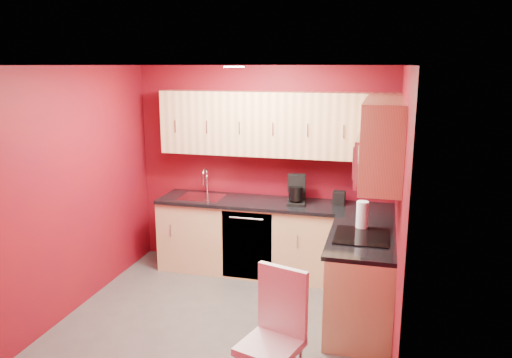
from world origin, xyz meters
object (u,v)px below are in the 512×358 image
at_px(microwave, 378,160).
at_px(napkin_holder, 339,198).
at_px(coffee_maker, 296,190).
at_px(paper_towel, 362,215).
at_px(sink, 202,194).
at_px(dining_chair, 270,340).

relative_size(microwave, napkin_holder, 5.04).
bearing_deg(coffee_maker, paper_towel, -48.46).
bearing_deg(coffee_maker, napkin_holder, 8.84).
bearing_deg(sink, napkin_holder, 3.29).
bearing_deg(napkin_holder, microwave, -68.64).
height_order(microwave, napkin_holder, microwave).
relative_size(microwave, paper_towel, 2.73).
distance_m(paper_towel, dining_chair, 1.77).
distance_m(microwave, sink, 2.43).
bearing_deg(sink, coffee_maker, -1.69).
bearing_deg(sink, microwave, -25.60).
relative_size(sink, paper_towel, 1.87).
height_order(coffee_maker, napkin_holder, coffee_maker).
bearing_deg(coffee_maker, microwave, -52.94).
bearing_deg(microwave, dining_chair, -117.53).
bearing_deg(paper_towel, dining_chair, -109.72).
height_order(sink, napkin_holder, sink).
xyz_separation_m(microwave, dining_chair, (-0.69, -1.33, -1.15)).
height_order(microwave, coffee_maker, microwave).
xyz_separation_m(coffee_maker, napkin_holder, (0.48, 0.13, -0.10)).
height_order(microwave, paper_towel, microwave).
relative_size(coffee_maker, dining_chair, 0.33).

